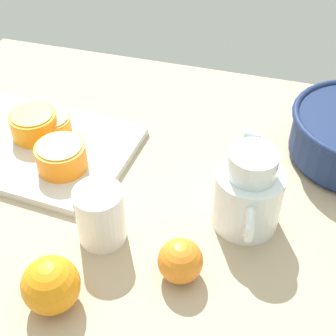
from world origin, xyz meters
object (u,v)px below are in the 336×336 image
at_px(orange_half_0, 34,125).
at_px(loose_orange_4, 180,261).
at_px(orange_half_2, 54,124).
at_px(loose_orange_0, 51,285).
at_px(cutting_board, 37,149).
at_px(orange_half_1, 61,156).
at_px(juice_pitcher, 248,197).
at_px(juice_glass, 101,218).

xyz_separation_m(orange_half_0, loose_orange_4, (0.34, -0.22, -0.01)).
distance_m(orange_half_2, loose_orange_4, 0.39).
relative_size(orange_half_0, loose_orange_0, 1.09).
bearing_deg(loose_orange_0, orange_half_2, 115.51).
xyz_separation_m(cutting_board, orange_half_2, (0.01, 0.05, 0.02)).
height_order(cutting_board, orange_half_1, orange_half_1).
height_order(juice_pitcher, cutting_board, juice_pitcher).
height_order(orange_half_1, loose_orange_4, same).
xyz_separation_m(cutting_board, loose_orange_0, (0.17, -0.28, 0.03)).
height_order(juice_glass, loose_orange_4, juice_glass).
distance_m(juice_glass, orange_half_2, 0.27).
relative_size(juice_pitcher, loose_orange_4, 2.33).
distance_m(cutting_board, orange_half_2, 0.06).
bearing_deg(orange_half_2, orange_half_0, -145.39).
bearing_deg(juice_pitcher, cutting_board, 171.08).
distance_m(juice_glass, orange_half_0, 0.27).
xyz_separation_m(cutting_board, loose_orange_4, (0.32, -0.19, 0.02)).
xyz_separation_m(juice_pitcher, loose_orange_4, (-0.07, -0.13, -0.02)).
bearing_deg(orange_half_1, orange_half_0, 141.90).
bearing_deg(juice_glass, orange_half_1, 136.08).
bearing_deg(loose_orange_0, juice_pitcher, 44.24).
bearing_deg(juice_pitcher, loose_orange_0, -135.76).
relative_size(orange_half_1, orange_half_2, 1.34).
distance_m(cutting_board, orange_half_0, 0.05).
height_order(orange_half_1, loose_orange_0, loose_orange_0).
relative_size(juice_glass, loose_orange_4, 1.47).
xyz_separation_m(cutting_board, orange_half_1, (0.07, -0.04, 0.03)).
relative_size(orange_half_0, orange_half_1, 0.99).
xyz_separation_m(orange_half_1, loose_orange_4, (0.25, -0.15, -0.01)).
bearing_deg(orange_half_2, cutting_board, -105.66).
xyz_separation_m(juice_pitcher, orange_half_2, (-0.38, 0.11, -0.02)).
height_order(juice_pitcher, loose_orange_0, juice_pitcher).
xyz_separation_m(orange_half_0, loose_orange_0, (0.19, -0.31, 0.00)).
distance_m(orange_half_0, orange_half_2, 0.04).
bearing_deg(cutting_board, orange_half_1, -28.76).
relative_size(orange_half_2, loose_orange_4, 1.00).
relative_size(cutting_board, loose_orange_4, 5.32).
height_order(orange_half_1, orange_half_2, orange_half_1).
relative_size(juice_pitcher, cutting_board, 0.44).
xyz_separation_m(juice_pitcher, cutting_board, (-0.39, 0.06, -0.05)).
xyz_separation_m(juice_glass, loose_orange_0, (-0.02, -0.13, -0.00)).
bearing_deg(loose_orange_4, juice_pitcher, 60.82).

